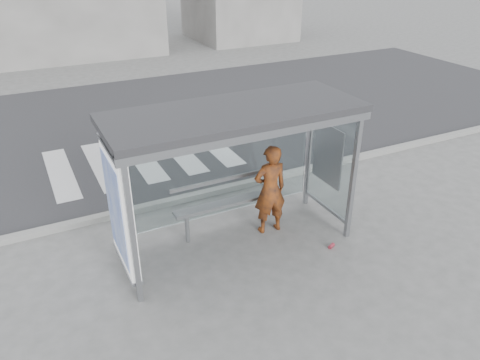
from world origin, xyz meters
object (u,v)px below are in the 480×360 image
object	(u,v)px
person	(270,190)
soda_can	(331,246)
bench	(226,203)
bus_shelter	(213,148)

from	to	relation	value
person	soda_can	size ratio (longest dim) A/B	13.46
person	bench	world-z (taller)	person
person	bench	size ratio (longest dim) A/B	0.87
bus_shelter	soda_can	world-z (taller)	bus_shelter
bus_shelter	bench	bearing A→B (deg)	47.12
bus_shelter	person	size ratio (longest dim) A/B	2.40
bus_shelter	bench	distance (m)	1.49
bench	person	bearing A→B (deg)	-25.30
person	bench	bearing A→B (deg)	-21.57
bench	soda_can	bearing A→B (deg)	-42.83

